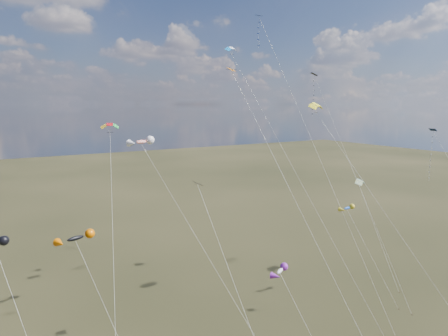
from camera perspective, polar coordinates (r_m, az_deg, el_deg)
diamond_black_high at (r=63.68m, az=13.26°, el=8.92°), size 1.98×18.95×31.75m
diamond_navy_tall at (r=59.34m, az=6.39°, el=16.03°), size 4.81×22.94×39.70m
diamond_black_mid at (r=42.27m, az=-1.36°, el=-8.78°), size 1.57×14.15×18.53m
diamond_navy_right at (r=54.17m, az=28.10°, el=0.57°), size 0.86×17.44×24.06m
diamond_orange_center at (r=37.42m, az=8.58°, el=-1.25°), size 7.19×18.04×30.48m
parafoil_yellow at (r=56.51m, az=13.14°, el=8.70°), size 7.91×20.95×27.54m
parafoil_blue_white at (r=57.85m, az=1.33°, el=16.40°), size 8.41×22.79×35.20m
parafoil_striped at (r=66.49m, az=18.89°, el=-1.74°), size 2.75×9.83×15.65m
parafoil_tricolor at (r=48.81m, az=-16.01°, el=5.75°), size 5.47×15.03×25.07m
novelty_black_orange at (r=43.29m, az=-20.45°, el=-9.43°), size 5.77×9.14×14.15m
novelty_white_purple at (r=37.53m, az=8.07°, el=-14.46°), size 3.24×9.84×12.41m
novelty_redwhite_stripe at (r=51.71m, az=-11.68°, el=3.61°), size 10.01×14.96×22.86m
novelty_blue_yellow at (r=58.78m, az=17.21°, el=-5.55°), size 3.78×7.93×12.97m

